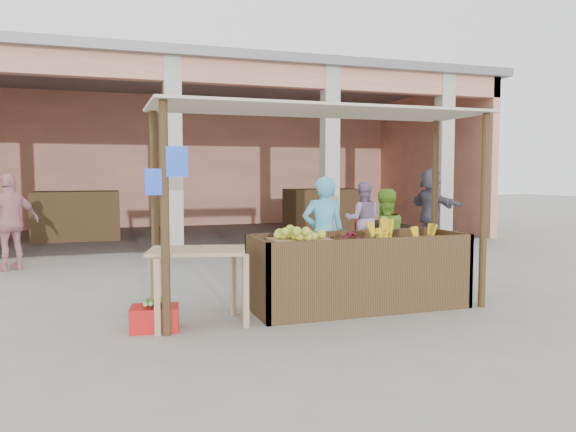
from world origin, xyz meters
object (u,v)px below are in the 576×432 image
object	(u,v)px
side_table	(197,262)
vendor_blue	(324,231)
red_crate	(155,318)
vendor_green	(384,236)
fruit_stall	(358,275)
motorcycle	(327,246)

from	to	relation	value
side_table	vendor_blue	distance (m)	2.21
red_crate	vendor_green	size ratio (longest dim) A/B	0.33
vendor_blue	vendor_green	distance (m)	0.91
vendor_blue	vendor_green	size ratio (longest dim) A/B	1.14
fruit_stall	vendor_blue	distance (m)	1.06
fruit_stall	vendor_green	distance (m)	1.29
motorcycle	fruit_stall	bearing A→B (deg)	-167.99
vendor_green	vendor_blue	bearing A→B (deg)	0.62
side_table	red_crate	bearing A→B (deg)	-155.66
fruit_stall	vendor_green	bearing A→B (deg)	47.71
vendor_blue	motorcycle	xyz separation A→B (m)	(0.54, 1.18, -0.38)
fruit_stall	red_crate	xyz separation A→B (m)	(-2.45, -0.22, -0.27)
fruit_stall	vendor_blue	xyz separation A→B (m)	(-0.07, 0.96, 0.45)
motorcycle	vendor_blue	bearing A→B (deg)	179.97
vendor_blue	red_crate	bearing A→B (deg)	41.63
red_crate	vendor_green	bearing A→B (deg)	28.42
fruit_stall	motorcycle	bearing A→B (deg)	77.54
fruit_stall	motorcycle	xyz separation A→B (m)	(0.47, 2.14, 0.07)
red_crate	vendor_blue	xyz separation A→B (m)	(2.38, 1.18, 0.72)
fruit_stall	vendor_blue	world-z (taller)	vendor_blue
fruit_stall	side_table	world-z (taller)	side_table
fruit_stall	red_crate	bearing A→B (deg)	-174.75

